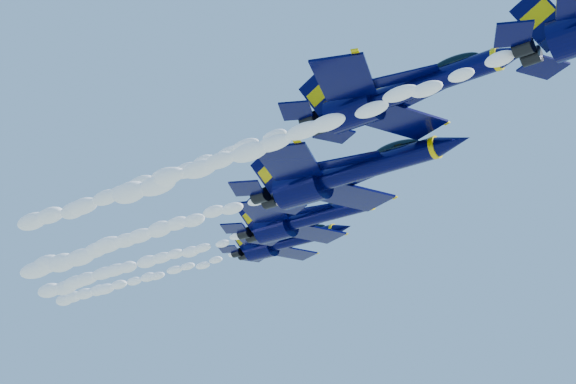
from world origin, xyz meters
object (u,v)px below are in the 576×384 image
Objects in this scene: jet_fourth at (304,219)px; jet_third at (342,174)px; jet_second at (396,93)px; jet_fifth at (284,242)px.

jet_third is at bearing -42.17° from jet_fourth.
jet_third is at bearing 141.96° from jet_second.
jet_third is 1.10× the size of jet_fourth.
jet_fourth is at bearing 137.83° from jet_third.
jet_fourth is 1.13× the size of jet_fifth.
jet_fourth is 10.87m from jet_fifth.
jet_fifth is at bearing 139.30° from jet_second.
jet_second is 0.87× the size of jet_third.
jet_second is 1.08× the size of jet_fifth.
jet_fourth reaches higher than jet_third.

